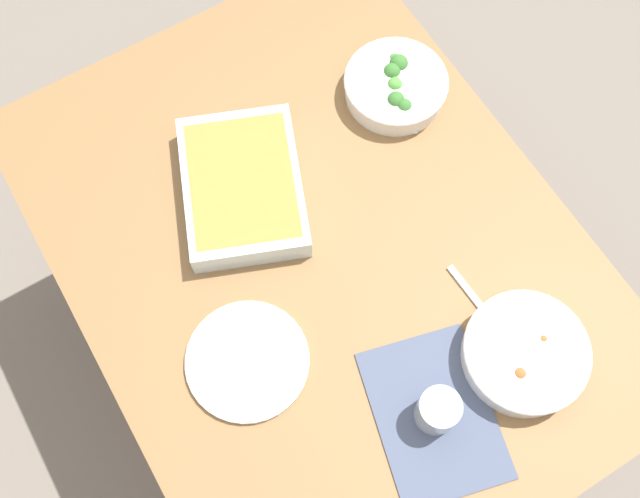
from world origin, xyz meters
name	(u,v)px	position (x,y,z in m)	size (l,w,h in m)	color
ground_plane	(320,347)	(0.00, 0.00, 0.00)	(6.00, 6.00, 0.00)	slate
dining_table	(320,266)	(0.00, 0.00, 0.65)	(1.20, 0.90, 0.74)	olive
placemat	(434,415)	(0.37, 0.01, 0.74)	(0.28, 0.20, 0.00)	#4C5670
stew_bowl	(525,354)	(0.36, 0.20, 0.77)	(0.22, 0.22, 0.06)	white
broccoli_bowl	(396,85)	(-0.21, 0.31, 0.77)	(0.21, 0.21, 0.07)	white
baking_dish	(243,186)	(-0.17, -0.07, 0.77)	(0.36, 0.32, 0.06)	silver
drink_cup	(437,411)	(0.37, 0.01, 0.78)	(0.07, 0.07, 0.08)	#B2BCC6
side_plate	(247,361)	(0.12, -0.22, 0.75)	(0.22, 0.22, 0.01)	silver
spoon_by_stew	(488,315)	(0.27, 0.19, 0.74)	(0.18, 0.03, 0.01)	silver
spoon_by_broccoli	(403,109)	(-0.17, 0.30, 0.74)	(0.18, 0.04, 0.01)	silver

